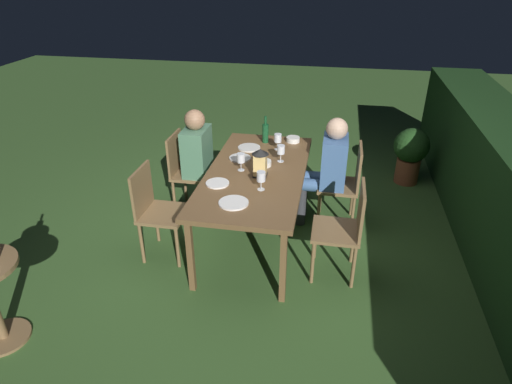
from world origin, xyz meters
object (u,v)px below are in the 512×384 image
(lantern_centerpiece, at_px, (260,161))
(wine_glass_d, at_px, (261,177))
(chair_side_right_a, at_px, (345,182))
(chair_side_left_b, at_px, (156,208))
(chair_side_right_b, at_px, (345,227))
(bowl_olives, at_px, (263,163))
(bowl_bread, at_px, (293,139))
(wine_glass_a, at_px, (241,159))
(plate_a, at_px, (240,158))
(plate_c, at_px, (217,183))
(plate_b, at_px, (234,203))
(green_bottle_on_table, at_px, (265,133))
(chair_side_left_a, at_px, (186,169))
(person_in_green, at_px, (203,157))
(plate_d, at_px, (249,148))
(wine_glass_b, at_px, (281,150))
(person_in_blue, at_px, (327,167))
(wine_glass_c, at_px, (278,139))
(potted_plant_by_hedge, at_px, (410,152))

(lantern_centerpiece, height_order, wine_glass_d, lantern_centerpiece)
(chair_side_right_a, relative_size, chair_side_left_b, 1.00)
(chair_side_right_b, distance_m, bowl_olives, 1.02)
(chair_side_right_b, bearing_deg, bowl_bread, -154.60)
(wine_glass_a, distance_m, plate_a, 0.29)
(plate_c, bearing_deg, chair_side_left_b, -78.81)
(lantern_centerpiece, distance_m, plate_a, 0.46)
(plate_b, height_order, plate_c, same)
(green_bottle_on_table, distance_m, plate_a, 0.52)
(chair_side_left_a, relative_size, bowl_olives, 5.36)
(wine_glass_a, relative_size, plate_a, 0.79)
(person_in_green, distance_m, plate_a, 0.48)
(chair_side_right_a, relative_size, wine_glass_a, 5.15)
(bowl_bread, bearing_deg, person_in_green, -67.18)
(chair_side_right_b, bearing_deg, plate_d, -133.45)
(chair_side_right_b, xyz_separation_m, wine_glass_b, (-0.69, -0.65, 0.36))
(wine_glass_a, relative_size, wine_glass_d, 1.00)
(person_in_blue, relative_size, bowl_bread, 7.93)
(wine_glass_c, bearing_deg, plate_b, -9.16)
(chair_side_left_b, distance_m, wine_glass_c, 1.43)
(wine_glass_a, relative_size, plate_d, 0.72)
(wine_glass_b, bearing_deg, plate_c, -39.63)
(person_in_blue, bearing_deg, bowl_olives, -64.86)
(chair_side_right_b, distance_m, wine_glass_b, 1.01)
(plate_b, xyz_separation_m, bowl_olives, (-0.77, 0.11, 0.02))
(chair_side_right_a, relative_size, potted_plant_by_hedge, 1.24)
(person_in_blue, height_order, wine_glass_d, person_in_blue)
(chair_side_right_b, height_order, wine_glass_c, wine_glass_c)
(wine_glass_d, distance_m, plate_a, 0.69)
(wine_glass_d, relative_size, plate_a, 0.79)
(plate_d, bearing_deg, plate_b, 5.17)
(lantern_centerpiece, bearing_deg, wine_glass_d, 11.66)
(green_bottle_on_table, bearing_deg, person_in_blue, 65.25)
(lantern_centerpiece, xyz_separation_m, potted_plant_by_hedge, (-1.63, 1.57, -0.47))
(chair_side_left_b, xyz_separation_m, wine_glass_a, (-0.42, 0.70, 0.36))
(chair_side_left_a, xyz_separation_m, plate_c, (0.74, 0.56, 0.25))
(chair_side_left_b, distance_m, wine_glass_a, 0.89)
(plate_d, bearing_deg, wine_glass_d, 17.69)
(lantern_centerpiece, distance_m, wine_glass_b, 0.38)
(person_in_blue, height_order, plate_b, person_in_blue)
(person_in_blue, height_order, chair_side_left_a, person_in_blue)
(plate_d, distance_m, bowl_olives, 0.45)
(lantern_centerpiece, distance_m, green_bottle_on_table, 0.83)
(bowl_bread, bearing_deg, green_bottle_on_table, -77.42)
(plate_d, bearing_deg, person_in_blue, 82.32)
(green_bottle_on_table, relative_size, wine_glass_b, 1.72)
(plate_a, bearing_deg, lantern_centerpiece, 37.65)
(plate_b, bearing_deg, chair_side_right_b, 102.54)
(chair_side_right_b, relative_size, wine_glass_b, 5.15)
(plate_a, bearing_deg, person_in_blue, 101.10)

